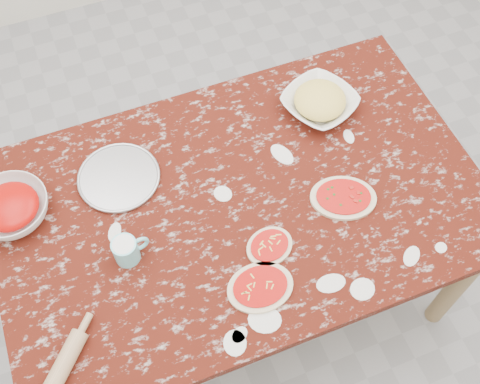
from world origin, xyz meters
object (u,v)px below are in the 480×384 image
flour_mug (127,250)px  worktable (240,212)px  cheese_bowl (319,103)px  rolling_pin (58,375)px  pizza_tray (119,178)px  sauce_bowl (11,209)px

flour_mug → worktable: bearing=9.3°
cheese_bowl → flour_mug: flour_mug is taller
worktable → rolling_pin: rolling_pin is taller
rolling_pin → flour_mug: bearing=45.8°
flour_mug → rolling_pin: 0.40m
pizza_tray → flour_mug: (-0.05, -0.29, 0.04)m
sauce_bowl → cheese_bowl: 1.10m
cheese_bowl → rolling_pin: cheese_bowl is taller
pizza_tray → flour_mug: 0.30m
pizza_tray → rolling_pin: rolling_pin is taller
worktable → pizza_tray: (-0.35, 0.22, 0.09)m
pizza_tray → cheese_bowl: 0.75m
flour_mug → rolling_pin: size_ratio=0.46×
sauce_bowl → cheese_bowl: bearing=2.1°
rolling_pin → sauce_bowl: bearing=92.5°
worktable → sauce_bowl: bearing=163.0°
sauce_bowl → rolling_pin: sauce_bowl is taller
worktable → sauce_bowl: 0.74m
worktable → sauce_bowl: size_ratio=6.50×
flour_mug → sauce_bowl: bearing=137.5°
pizza_tray → cheese_bowl: (0.75, 0.03, 0.03)m
worktable → sauce_bowl: sauce_bowl is taller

